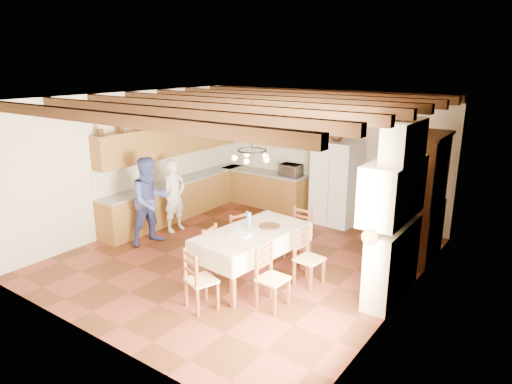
# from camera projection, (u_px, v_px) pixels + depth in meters

# --- Properties ---
(floor) EXTENTS (6.00, 6.50, 0.02)m
(floor) POSITION_uv_depth(u_px,v_px,m) (243.00, 258.00, 8.73)
(floor) COLOR #4B2512
(floor) RESTS_ON ground
(ceiling) EXTENTS (6.00, 6.50, 0.02)m
(ceiling) POSITION_uv_depth(u_px,v_px,m) (241.00, 97.00, 7.89)
(ceiling) COLOR silver
(ceiling) RESTS_ON ground
(wall_back) EXTENTS (6.00, 0.02, 3.00)m
(wall_back) POSITION_uv_depth(u_px,v_px,m) (324.00, 153.00, 10.87)
(wall_back) COLOR beige
(wall_back) RESTS_ON ground
(wall_front) EXTENTS (6.00, 0.02, 3.00)m
(wall_front) POSITION_uv_depth(u_px,v_px,m) (87.00, 235.00, 5.76)
(wall_front) COLOR beige
(wall_front) RESTS_ON ground
(wall_left) EXTENTS (0.02, 6.50, 3.00)m
(wall_left) POSITION_uv_depth(u_px,v_px,m) (133.00, 161.00, 9.99)
(wall_left) COLOR beige
(wall_left) RESTS_ON ground
(wall_right) EXTENTS (0.02, 6.50, 3.00)m
(wall_right) POSITION_uv_depth(u_px,v_px,m) (407.00, 212.00, 6.64)
(wall_right) COLOR beige
(wall_right) RESTS_ON ground
(ceiling_beams) EXTENTS (6.00, 6.30, 0.16)m
(ceiling_beams) POSITION_uv_depth(u_px,v_px,m) (241.00, 103.00, 7.92)
(ceiling_beams) COLOR #3B2212
(ceiling_beams) RESTS_ON ground
(lower_cabinets_left) EXTENTS (0.60, 4.30, 0.86)m
(lower_cabinets_left) POSITION_uv_depth(u_px,v_px,m) (179.00, 199.00, 10.93)
(lower_cabinets_left) COLOR brown
(lower_cabinets_left) RESTS_ON ground
(lower_cabinets_back) EXTENTS (2.30, 0.60, 0.86)m
(lower_cabinets_back) POSITION_uv_depth(u_px,v_px,m) (263.00, 189.00, 11.78)
(lower_cabinets_back) COLOR brown
(lower_cabinets_back) RESTS_ON ground
(countertop_left) EXTENTS (0.62, 4.30, 0.04)m
(countertop_left) POSITION_uv_depth(u_px,v_px,m) (178.00, 181.00, 10.81)
(countertop_left) COLOR gray
(countertop_left) RESTS_ON lower_cabinets_left
(countertop_back) EXTENTS (2.34, 0.62, 0.04)m
(countertop_back) POSITION_uv_depth(u_px,v_px,m) (263.00, 172.00, 11.66)
(countertop_back) COLOR gray
(countertop_back) RESTS_ON lower_cabinets_back
(backsplash_left) EXTENTS (0.03, 4.30, 0.60)m
(backsplash_left) POSITION_uv_depth(u_px,v_px,m) (169.00, 166.00, 10.88)
(backsplash_left) COLOR beige
(backsplash_left) RESTS_ON ground
(backsplash_back) EXTENTS (2.30, 0.03, 0.60)m
(backsplash_back) POSITION_uv_depth(u_px,v_px,m) (270.00, 158.00, 11.79)
(backsplash_back) COLOR beige
(backsplash_back) RESTS_ON ground
(upper_cabinets) EXTENTS (0.35, 4.20, 0.70)m
(upper_cabinets) POSITION_uv_depth(u_px,v_px,m) (172.00, 140.00, 10.61)
(upper_cabinets) COLOR brown
(upper_cabinets) RESTS_ON ground
(fireplace) EXTENTS (0.56, 1.60, 2.80)m
(fireplace) POSITION_uv_depth(u_px,v_px,m) (391.00, 211.00, 6.98)
(fireplace) COLOR silver
(fireplace) RESTS_ON ground
(wall_picture) EXTENTS (0.34, 0.03, 0.42)m
(wall_picture) POSITION_uv_depth(u_px,v_px,m) (389.00, 146.00, 9.88)
(wall_picture) COLOR black
(wall_picture) RESTS_ON ground
(refrigerator) EXTENTS (1.00, 0.84, 1.91)m
(refrigerator) POSITION_uv_depth(u_px,v_px,m) (336.00, 183.00, 10.37)
(refrigerator) COLOR silver
(refrigerator) RESTS_ON floor
(hutch) EXTENTS (0.59, 1.33, 2.38)m
(hutch) POSITION_uv_depth(u_px,v_px,m) (425.00, 198.00, 8.41)
(hutch) COLOR #3C1B0D
(hutch) RESTS_ON floor
(dining_table) EXTENTS (1.24, 2.12, 0.88)m
(dining_table) POSITION_uv_depth(u_px,v_px,m) (252.00, 236.00, 7.65)
(dining_table) COLOR beige
(dining_table) RESTS_ON floor
(chandelier) EXTENTS (0.47, 0.47, 0.03)m
(chandelier) POSITION_uv_depth(u_px,v_px,m) (252.00, 150.00, 7.25)
(chandelier) COLOR black
(chandelier) RESTS_ON ground
(chair_left_near) EXTENTS (0.45, 0.46, 0.96)m
(chair_left_near) POSITION_uv_depth(u_px,v_px,m) (202.00, 251.00, 7.82)
(chair_left_near) COLOR brown
(chair_left_near) RESTS_ON floor
(chair_left_far) EXTENTS (0.50, 0.52, 0.96)m
(chair_left_far) POSITION_uv_depth(u_px,v_px,m) (234.00, 235.00, 8.54)
(chair_left_far) COLOR brown
(chair_left_far) RESTS_ON floor
(chair_right_near) EXTENTS (0.42, 0.44, 0.96)m
(chair_right_near) POSITION_uv_depth(u_px,v_px,m) (273.00, 278.00, 6.86)
(chair_right_near) COLOR brown
(chair_right_near) RESTS_ON floor
(chair_right_far) EXTENTS (0.45, 0.47, 0.96)m
(chair_right_far) POSITION_uv_depth(u_px,v_px,m) (309.00, 258.00, 7.54)
(chair_right_far) COLOR brown
(chair_right_far) RESTS_ON floor
(chair_end_near) EXTENTS (0.53, 0.52, 0.96)m
(chair_end_near) POSITION_uv_depth(u_px,v_px,m) (201.00, 279.00, 6.82)
(chair_end_near) COLOR brown
(chair_end_near) RESTS_ON floor
(chair_end_far) EXTENTS (0.43, 0.41, 0.96)m
(chair_end_far) POSITION_uv_depth(u_px,v_px,m) (298.00, 234.00, 8.58)
(chair_end_far) COLOR brown
(chair_end_far) RESTS_ON floor
(person_man) EXTENTS (0.40, 0.59, 1.59)m
(person_man) POSITION_uv_depth(u_px,v_px,m) (175.00, 195.00, 9.93)
(person_man) COLOR silver
(person_man) RESTS_ON floor
(person_woman_blue) EXTENTS (0.86, 1.00, 1.80)m
(person_woman_blue) POSITION_uv_depth(u_px,v_px,m) (150.00, 201.00, 9.20)
(person_woman_blue) COLOR #3C468C
(person_woman_blue) RESTS_ON floor
(person_woman_red) EXTENTS (0.47, 1.06, 1.78)m
(person_woman_red) POSITION_uv_depth(u_px,v_px,m) (382.00, 225.00, 7.88)
(person_woman_red) COLOR #B6371F
(person_woman_red) RESTS_ON floor
(microwave) EXTENTS (0.54, 0.38, 0.29)m
(microwave) POSITION_uv_depth(u_px,v_px,m) (291.00, 170.00, 11.16)
(microwave) COLOR silver
(microwave) RESTS_ON countertop_back
(fridge_vase) EXTENTS (0.35, 0.35, 0.31)m
(fridge_vase) POSITION_uv_depth(u_px,v_px,m) (337.00, 134.00, 10.09)
(fridge_vase) COLOR #3C1B0D
(fridge_vase) RESTS_ON refrigerator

